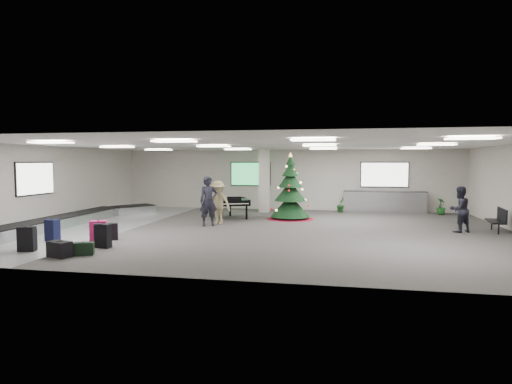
% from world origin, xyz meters
% --- Properties ---
extents(ground, '(18.00, 18.00, 0.00)m').
position_xyz_m(ground, '(0.00, 0.00, 0.00)').
color(ground, '#3D3A37').
rests_on(ground, ground).
extents(room_envelope, '(18.02, 14.02, 3.21)m').
position_xyz_m(room_envelope, '(-0.38, 0.67, 2.33)').
color(room_envelope, beige).
rests_on(room_envelope, ground).
extents(baggage_carousel, '(2.28, 9.71, 0.43)m').
position_xyz_m(baggage_carousel, '(-7.84, -0.08, 0.21)').
color(baggage_carousel, silver).
rests_on(baggage_carousel, ground).
extents(service_counter, '(4.05, 0.65, 1.08)m').
position_xyz_m(service_counter, '(5.00, 6.65, 0.55)').
color(service_counter, silver).
rests_on(service_counter, ground).
extents(suitcase_0, '(0.50, 0.35, 0.73)m').
position_xyz_m(suitcase_0, '(-5.99, -5.19, 0.35)').
color(suitcase_0, black).
rests_on(suitcase_0, ground).
extents(suitcase_1, '(0.49, 0.31, 0.74)m').
position_xyz_m(suitcase_1, '(-4.16, -4.29, 0.36)').
color(suitcase_1, black).
rests_on(suitcase_1, ground).
extents(pink_suitcase, '(0.54, 0.41, 0.78)m').
position_xyz_m(pink_suitcase, '(-4.50, -3.95, 0.38)').
color(pink_suitcase, '#F31F78').
rests_on(pink_suitcase, ground).
extents(suitcase_3, '(0.42, 0.33, 0.57)m').
position_xyz_m(suitcase_3, '(-4.56, -3.07, 0.28)').
color(suitcase_3, black).
rests_on(suitcase_3, ground).
extents(navy_suitcase, '(0.52, 0.39, 0.72)m').
position_xyz_m(navy_suitcase, '(-6.31, -3.66, 0.35)').
color(navy_suitcase, black).
rests_on(navy_suitcase, ground).
extents(suitcase_5, '(0.41, 0.22, 0.63)m').
position_xyz_m(suitcase_5, '(-6.10, -4.99, 0.30)').
color(suitcase_5, black).
rests_on(suitcase_5, ground).
extents(green_duffel, '(0.58, 0.44, 0.37)m').
position_xyz_m(green_duffel, '(-4.14, -5.30, 0.17)').
color(green_duffel, black).
rests_on(green_duffel, ground).
extents(black_duffel, '(0.72, 0.53, 0.44)m').
position_xyz_m(black_duffel, '(-4.63, -5.65, 0.21)').
color(black_duffel, black).
rests_on(black_duffel, ground).
extents(christmas_tree, '(2.08, 2.08, 2.97)m').
position_xyz_m(christmas_tree, '(0.59, 3.16, 1.02)').
color(christmas_tree, maroon).
rests_on(christmas_tree, ground).
extents(grand_piano, '(1.95, 2.19, 1.03)m').
position_xyz_m(grand_piano, '(-2.03, 3.00, 0.73)').
color(grand_piano, black).
rests_on(grand_piano, ground).
extents(bench, '(0.63, 1.43, 0.88)m').
position_xyz_m(bench, '(8.41, 1.03, 0.50)').
color(bench, black).
rests_on(bench, ground).
extents(traveler_a, '(0.86, 0.78, 1.98)m').
position_xyz_m(traveler_a, '(-2.37, 0.47, 0.99)').
color(traveler_a, black).
rests_on(traveler_a, ground).
extents(traveler_b, '(1.27, 0.92, 1.77)m').
position_xyz_m(traveler_b, '(-2.14, 1.04, 0.88)').
color(traveler_b, '#9D8C61').
rests_on(traveler_b, ground).
extents(traveler_bench, '(1.01, 0.94, 1.67)m').
position_xyz_m(traveler_bench, '(7.00, 0.70, 0.83)').
color(traveler_bench, black).
rests_on(traveler_bench, ground).
extents(potted_plant_left, '(0.52, 0.55, 0.80)m').
position_xyz_m(potted_plant_left, '(2.82, 6.21, 0.40)').
color(potted_plant_left, '#133D18').
rests_on(potted_plant_left, ground).
extents(potted_plant_right, '(0.56, 0.56, 0.81)m').
position_xyz_m(potted_plant_right, '(7.58, 6.12, 0.41)').
color(potted_plant_right, '#133D18').
rests_on(potted_plant_right, ground).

